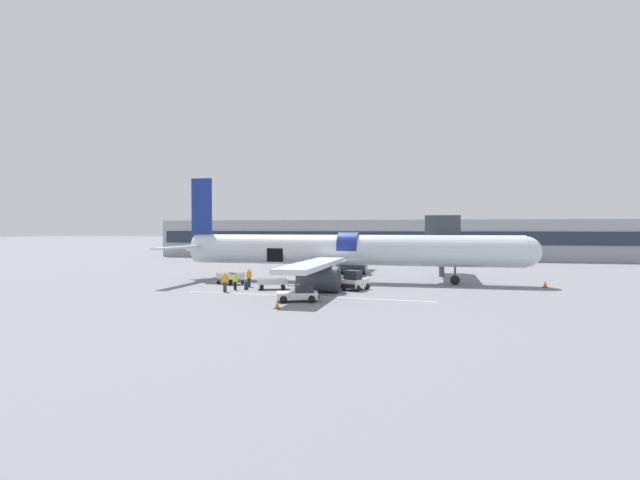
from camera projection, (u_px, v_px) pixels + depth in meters
The scene contains 19 objects.
ground_plane at pixel (347, 284), 49.33m from camera, with size 500.00×500.00×0.00m, color slate.
apron_marking_line at pixel (304, 296), 40.78m from camera, with size 21.27×1.60×0.01m.
terminal_strip at pixel (389, 239), 92.47m from camera, with size 87.03×10.19×7.01m.
jet_bridge_stub at pixel (442, 231), 56.04m from camera, with size 3.54×13.21×6.88m.
airplane at pixel (343, 252), 51.42m from camera, with size 37.35×34.66×11.04m.
baggage_tug_lead at pixel (299, 294), 37.81m from camera, with size 3.52×2.69×1.31m.
baggage_tug_mid at pixel (355, 282), 44.80m from camera, with size 2.50×3.00×1.78m.
baggage_cart_loading at pixel (273, 284), 45.33m from camera, with size 3.71×2.30×0.99m.
baggage_cart_queued at pixel (231, 278), 49.40m from camera, with size 3.42×2.62×1.14m.
ground_crew_loader_a at pixel (249, 277), 47.32m from camera, with size 0.54×0.57×1.73m.
ground_crew_loader_b at pixel (225, 281), 43.53m from camera, with size 0.57×0.55×1.75m.
ground_crew_driver at pixel (324, 279), 46.31m from camera, with size 0.53×0.53×1.67m.
ground_crew_supervisor at pixel (309, 279), 45.55m from camera, with size 0.56×0.56×1.76m.
ground_crew_helper at pixel (235, 281), 44.94m from camera, with size 0.54×0.43×1.54m.
ground_crew_marshal at pixel (298, 278), 46.09m from camera, with size 0.47×0.61×1.74m.
suitcase_on_tarmac_upright at pixel (246, 287), 45.00m from camera, with size 0.42×0.34×0.69m.
safety_cone_nose at pixel (545, 284), 46.45m from camera, with size 0.56×0.56×0.68m.
safety_cone_engine_left at pixel (277, 304), 34.50m from camera, with size 0.44×0.44×0.62m.
safety_cone_wingtip at pixel (338, 288), 43.38m from camera, with size 0.52×0.52×0.67m.
Camera 1 is at (8.58, -48.52, 5.59)m, focal length 28.00 mm.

